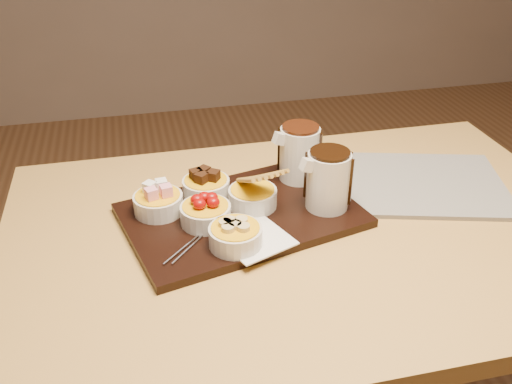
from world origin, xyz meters
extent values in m
cube|color=#BF9347|center=(0.00, 0.00, 0.73)|extent=(1.20, 0.80, 0.04)
cylinder|color=#BF9347|center=(-0.54, 0.34, 0.35)|extent=(0.06, 0.06, 0.71)
cylinder|color=#BF9347|center=(0.54, 0.34, 0.35)|extent=(0.06, 0.06, 0.71)
cube|color=black|center=(-0.12, 0.06, 0.76)|extent=(0.52, 0.40, 0.02)
cube|color=white|center=(-0.12, -0.05, 0.77)|extent=(0.16, 0.16, 0.00)
cylinder|color=beige|center=(-0.28, 0.09, 0.79)|extent=(0.10, 0.10, 0.04)
cylinder|color=beige|center=(-0.18, 0.13, 0.79)|extent=(0.10, 0.10, 0.04)
cylinder|color=beige|center=(-0.20, 0.03, 0.79)|extent=(0.10, 0.10, 0.04)
cylinder|color=beige|center=(-0.09, 0.07, 0.79)|extent=(0.10, 0.10, 0.04)
cylinder|color=beige|center=(-0.15, -0.06, 0.79)|extent=(0.10, 0.10, 0.04)
cylinder|color=silver|center=(0.05, 0.04, 0.83)|extent=(0.11, 0.11, 0.12)
cylinder|color=silver|center=(0.03, 0.17, 0.83)|extent=(0.11, 0.11, 0.12)
cube|color=beige|center=(0.31, 0.10, 0.76)|extent=(0.42, 0.37, 0.01)
camera|label=1|loc=(-0.31, -0.90, 1.39)|focal=40.00mm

